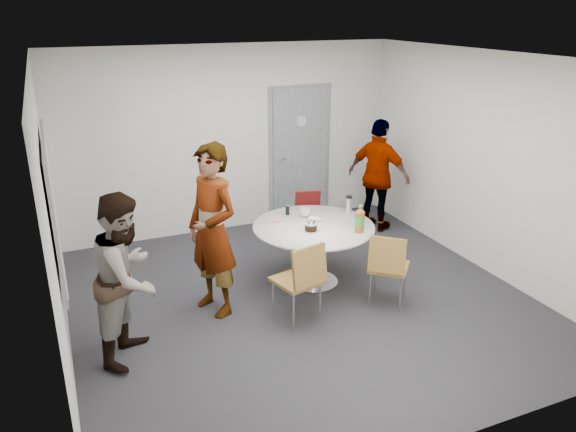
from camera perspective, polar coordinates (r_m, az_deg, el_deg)
name	(u,v)px	position (r m, az deg, el deg)	size (l,w,h in m)	color
floor	(301,299)	(6.55, 1.31, -8.48)	(5.00, 5.00, 0.00)	#242428
ceiling	(303,58)	(5.74, 1.53, 15.78)	(5.00, 5.00, 0.00)	silver
wall_back	(230,140)	(8.27, -5.86, 7.70)	(5.00, 5.00, 0.00)	beige
wall_left	(51,221)	(5.51, -22.95, -0.50)	(5.00, 5.00, 0.00)	beige
wall_right	(486,164)	(7.37, 19.46, 5.02)	(5.00, 5.00, 0.00)	beige
wall_front	(453,290)	(4.04, 16.40, -7.25)	(5.00, 5.00, 0.00)	beige
door	(300,154)	(8.71, 1.20, 6.27)	(1.02, 0.17, 2.12)	slate
whiteboard	(53,204)	(5.67, -22.75, 1.17)	(0.04, 1.90, 1.25)	gray
table	(316,233)	(6.66, 2.85, -1.75)	(1.44, 1.44, 1.07)	silver
chair_near_left	(302,276)	(5.83, 1.45, -6.09)	(0.53, 0.57, 0.92)	brown
chair_near_right	(388,263)	(6.27, 10.12, -4.75)	(0.60, 0.61, 0.87)	brown
chair_far	(309,214)	(7.77, 2.14, 0.20)	(0.46, 0.49, 0.78)	#5E1412
person_main	(213,231)	(6.00, -7.67, -1.49)	(0.69, 0.45, 1.89)	#A5C6EA
person_left	(127,277)	(5.44, -16.01, -5.98)	(0.80, 0.62, 1.64)	white
person_right	(378,176)	(8.36, 9.18, 4.04)	(0.98, 0.41, 1.67)	black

